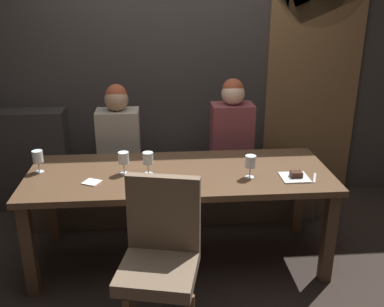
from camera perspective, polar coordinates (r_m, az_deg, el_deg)
The scene contains 16 objects.
ground at distance 3.56m, azimuth -1.53°, elevation -13.40°, with size 9.00×9.00×0.00m, color black.
back_wall_tiled at distance 4.20m, azimuth -2.68°, elevation 13.89°, with size 6.00×0.12×3.00m, color #383330.
arched_door at distance 4.41m, azimuth 15.60°, elevation 11.72°, with size 0.90×0.05×2.55m.
back_counter at distance 4.49m, azimuth -22.53°, elevation -0.75°, with size 1.10×0.28×0.95m, color #2F2B29.
dining_table at distance 3.24m, azimuth -1.64°, elevation -3.81°, with size 2.20×0.84×0.74m.
banquette_bench at distance 4.06m, azimuth -2.11°, elevation -5.17°, with size 2.50×0.44×0.45m.
chair_near_side at distance 2.65m, azimuth -4.10°, elevation -12.24°, with size 0.53×0.53×0.98m.
diner_redhead at distance 3.83m, azimuth -9.51°, elevation 2.63°, with size 0.36×0.24×0.80m.
diner_bearded at distance 3.86m, azimuth 5.19°, elevation 3.25°, with size 0.36×0.24×0.83m.
wine_glass_end_right at distance 3.17m, azimuth -8.85°, elevation -0.72°, with size 0.08×0.08×0.16m.
wine_glass_end_left at distance 3.10m, azimuth 7.58°, elevation -1.17°, with size 0.08×0.08×0.16m.
wine_glass_near_left at distance 3.35m, azimuth -19.36°, elevation -0.49°, with size 0.08×0.08×0.16m.
wine_glass_far_right at distance 3.14m, azimuth -5.73°, elevation -0.74°, with size 0.08×0.08×0.16m.
dessert_plate at distance 3.18m, azimuth 13.22°, elevation -2.88°, with size 0.19×0.19×0.05m.
fork_on_table at distance 3.22m, azimuth 15.60°, elevation -3.06°, with size 0.02×0.17×0.01m, color silver.
folded_napkin at distance 3.10m, azimuth -12.84°, elevation -3.66°, with size 0.11×0.10×0.01m, color silver.
Camera 1 is at (-0.15, -2.95, 2.00)m, focal length 41.16 mm.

